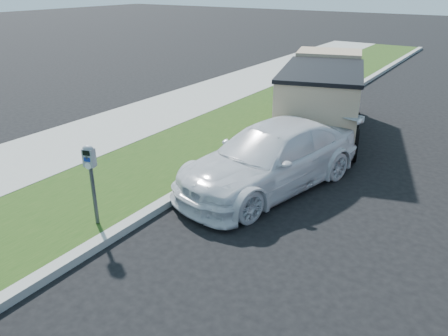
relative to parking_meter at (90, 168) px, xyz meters
The scene contains 5 objects.
ground 3.41m from the parking_meter, 14.78° to the left, with size 120.00×120.00×0.00m, color black.
streetside 3.95m from the parking_meter, 131.79° to the left, with size 6.12×50.00×0.15m.
parking_meter is the anchor object (origin of this frame).
white_wagon 3.98m from the parking_meter, 62.52° to the left, with size 1.96×4.83×1.40m, color silver.
dump_truck 7.93m from the parking_meter, 80.69° to the left, with size 3.60×5.95×2.19m.
Camera 1 is at (2.83, -5.46, 4.35)m, focal length 35.00 mm.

